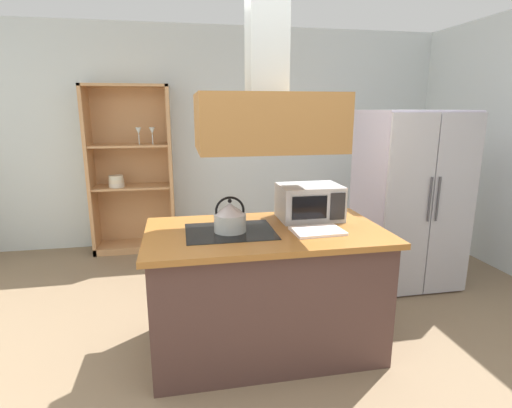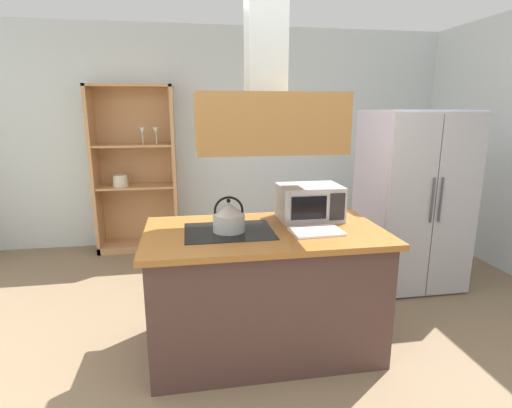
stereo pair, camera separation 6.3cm
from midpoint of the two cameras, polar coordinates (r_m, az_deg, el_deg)
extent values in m
plane|color=#826A4F|center=(2.82, -0.26, -23.95)|extent=(7.80, 7.80, 0.00)
cube|color=silver|center=(5.23, -6.45, 9.39)|extent=(6.00, 0.12, 2.70)
cube|color=#4D332E|center=(2.94, 0.69, -12.46)|extent=(1.57, 0.85, 0.86)
cube|color=#A1642B|center=(2.77, 0.72, -4.07)|extent=(1.65, 0.93, 0.04)
cube|color=black|center=(2.73, -4.37, -3.93)|extent=(0.60, 0.48, 0.00)
cube|color=#A36D36|center=(2.65, 0.77, 11.63)|extent=(0.90, 0.70, 0.36)
cube|color=#B7C0C1|center=(2.70, 0.81, 25.00)|extent=(0.24, 0.24, 0.89)
cube|color=#BCB3C8|center=(4.19, 20.47, 0.71)|extent=(0.90, 0.72, 1.70)
cube|color=#BAB8BE|center=(3.76, 20.46, -0.68)|extent=(0.44, 0.03, 1.66)
cube|color=#B7B6BE|center=(4.01, 25.97, -0.35)|extent=(0.44, 0.03, 1.66)
cylinder|color=#4C4C51|center=(3.81, 23.17, 0.60)|extent=(0.02, 0.02, 0.40)
cylinder|color=#4C4C51|center=(3.86, 24.16, 0.64)|extent=(0.02, 0.02, 0.40)
cube|color=tan|center=(5.11, -22.91, 4.29)|extent=(0.04, 0.40, 1.99)
cube|color=tan|center=(5.00, -12.41, 4.85)|extent=(0.04, 0.40, 1.99)
cube|color=tan|center=(4.99, -18.55, 15.75)|extent=(0.97, 0.40, 0.03)
cube|color=tan|center=(5.26, -16.98, -5.73)|extent=(0.97, 0.40, 0.08)
cube|color=tan|center=(5.22, -17.49, 4.90)|extent=(0.97, 0.02, 1.99)
cube|color=tan|center=(5.07, -17.56, 2.37)|extent=(0.89, 0.36, 0.02)
cube|color=tan|center=(5.00, -17.97, 7.96)|extent=(0.89, 0.36, 0.02)
cylinder|color=beige|center=(5.03, -19.63, 2.57)|extent=(0.18, 0.18, 0.05)
cylinder|color=beige|center=(5.03, -19.67, 3.08)|extent=(0.17, 0.17, 0.05)
cylinder|color=beige|center=(5.02, -19.71, 3.58)|extent=(0.16, 0.16, 0.05)
cylinder|color=silver|center=(4.94, -16.73, 8.83)|extent=(0.01, 0.01, 0.12)
cone|color=silver|center=(4.93, -16.81, 9.98)|extent=(0.07, 0.07, 0.08)
cylinder|color=silver|center=(4.93, -14.92, 8.93)|extent=(0.01, 0.01, 0.12)
cone|color=silver|center=(4.92, -14.99, 10.09)|extent=(0.07, 0.07, 0.08)
cylinder|color=#B5BAB6|center=(2.71, -4.40, -2.68)|extent=(0.22, 0.22, 0.12)
cone|color=silver|center=(2.69, -4.43, -0.67)|extent=(0.21, 0.21, 0.08)
sphere|color=black|center=(2.68, -4.46, 0.44)|extent=(0.03, 0.03, 0.03)
torus|color=black|center=(2.69, -4.43, -1.01)|extent=(0.20, 0.02, 0.20)
cube|color=white|center=(2.73, 8.12, -3.84)|extent=(0.35, 0.26, 0.02)
cube|color=#B7BABF|center=(3.03, 7.03, 0.30)|extent=(0.46, 0.34, 0.26)
cube|color=black|center=(2.86, 7.04, -0.53)|extent=(0.26, 0.01, 0.17)
cube|color=#262628|center=(2.93, 10.99, -0.34)|extent=(0.11, 0.01, 0.20)
camera|label=1|loc=(0.03, -90.59, -0.14)|focal=27.99mm
camera|label=2|loc=(0.03, 89.41, 0.14)|focal=27.99mm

